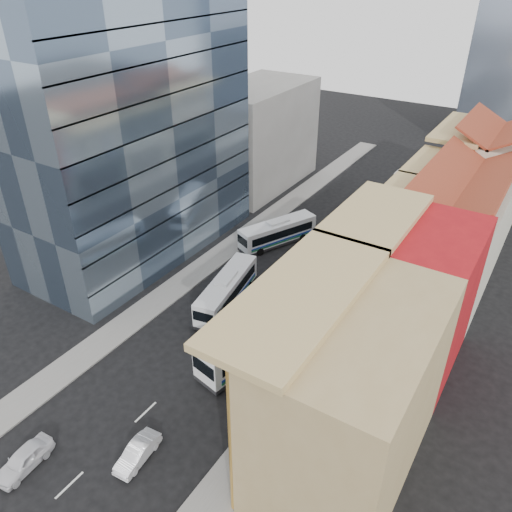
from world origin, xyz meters
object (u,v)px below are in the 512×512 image
Objects in this scene: office_tower at (127,117)px; sedan_right at (138,453)px; sedan_left at (24,459)px; bus_right at (257,335)px; shophouse_tan at (352,397)px; bus_left_near at (227,290)px; bus_left_far at (278,232)px.

sedan_right is at bearing -47.59° from office_tower.
sedan_left is at bearing -148.70° from sedan_right.
sedan_left is 1.09× the size of sedan_right.
bus_right is 13.20m from sedan_right.
office_tower is 2.54× the size of bus_right.
bus_right is at bearing 150.65° from shophouse_tan.
bus_left_near is 21.83m from sedan_left.
bus_left_near reaches higher than sedan_right.
bus_right is at bearing -40.60° from bus_left_far.
office_tower reaches higher than sedan_left.
bus_left_near is 0.83× the size of bus_right.
shophouse_tan is 0.47× the size of office_tower.
shophouse_tan is 35.19m from office_tower.
shophouse_tan is at bearing -26.79° from bus_left_far.
bus_right is (-10.47, 5.89, -4.11)m from shophouse_tan.
shophouse_tan is at bearing 26.18° from sedan_right.
sedan_right is (-11.64, -7.20, -5.38)m from shophouse_tan.
sedan_right is (5.87, 4.40, -0.08)m from sedan_left.
sedan_left is at bearing -146.47° from shophouse_tan.
shophouse_tan is 3.42× the size of sedan_left.
shophouse_tan reaches higher than bus_left_near.
sedan_right is (19.36, -21.20, -14.38)m from office_tower.
shophouse_tan is at bearing 29.44° from sedan_left.
shophouse_tan reaches higher than bus_right.
bus_left_near is at bearing 148.48° from shophouse_tan.
bus_right is at bearing 79.34° from sedan_right.
bus_right is at bearing -21.56° from office_tower.
bus_left_near is at bearing -14.83° from office_tower.
bus_right reaches higher than bus_left_near.
shophouse_tan is 21.67m from sedan_left.
office_tower reaches higher than shophouse_tan.
shophouse_tan is 29.64m from bus_left_far.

